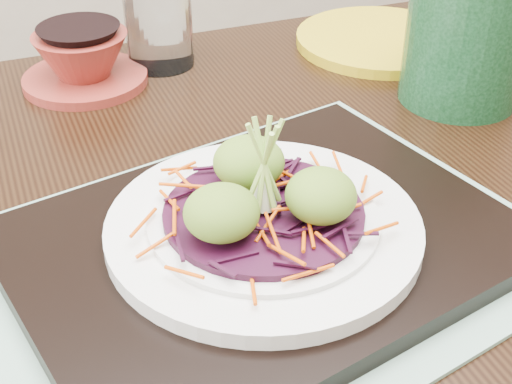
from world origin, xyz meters
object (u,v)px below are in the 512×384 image
object	(u,v)px
dining_table	(234,283)
serving_tray	(263,243)
white_plate	(264,226)
terracotta_bowl_set	(83,62)
water_glass	(158,19)
green_jar	(467,35)
yellow_plate	(381,40)

from	to	relation	value
dining_table	serving_tray	size ratio (longest dim) A/B	3.27
white_plate	terracotta_bowl_set	xyz separation A→B (m)	(-0.10, 0.35, -0.00)
white_plate	water_glass	xyz separation A→B (m)	(-0.01, 0.38, 0.03)
serving_tray	white_plate	xyz separation A→B (m)	(-0.00, -0.00, 0.02)
terracotta_bowl_set	green_jar	world-z (taller)	green_jar
water_glass	green_jar	distance (m)	0.34
yellow_plate	green_jar	size ratio (longest dim) A/B	1.45
white_plate	yellow_plate	distance (m)	0.45
white_plate	terracotta_bowl_set	world-z (taller)	terracotta_bowl_set
green_jar	white_plate	bearing A→B (deg)	-144.90
yellow_plate	green_jar	bearing A→B (deg)	-84.66
water_glass	green_jar	world-z (taller)	green_jar
serving_tray	yellow_plate	xyz separation A→B (m)	(0.27, 0.36, -0.01)
terracotta_bowl_set	green_jar	size ratio (longest dim) A/B	1.02
water_glass	terracotta_bowl_set	bearing A→B (deg)	-162.99
serving_tray	terracotta_bowl_set	bearing A→B (deg)	89.11
dining_table	serving_tray	distance (m)	0.13
terracotta_bowl_set	yellow_plate	xyz separation A→B (m)	(0.37, 0.01, -0.02)
dining_table	water_glass	size ratio (longest dim) A/B	10.82
serving_tray	terracotta_bowl_set	distance (m)	0.37
white_plate	green_jar	bearing A→B (deg)	35.10
water_glass	terracotta_bowl_set	world-z (taller)	water_glass
yellow_plate	white_plate	bearing A→B (deg)	-126.50
dining_table	white_plate	distance (m)	0.15
dining_table	terracotta_bowl_set	distance (m)	0.31
water_glass	yellow_plate	world-z (taller)	water_glass
serving_tray	terracotta_bowl_set	xyz separation A→B (m)	(-0.10, 0.35, 0.01)
terracotta_bowl_set	dining_table	bearing A→B (deg)	-70.22
serving_tray	water_glass	xyz separation A→B (m)	(-0.01, 0.38, 0.04)
water_glass	green_jar	xyz separation A→B (m)	(0.29, -0.18, 0.02)
serving_tray	green_jar	bearing A→B (deg)	17.94
water_glass	yellow_plate	bearing A→B (deg)	-4.33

